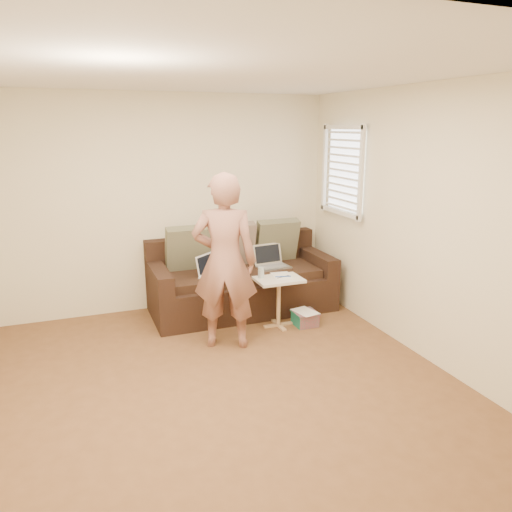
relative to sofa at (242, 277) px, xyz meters
name	(u,v)px	position (x,y,z in m)	size (l,w,h in m)	color
floor	(228,390)	(-0.76, -1.77, -0.42)	(4.50, 4.50, 0.00)	brown
ceiling	(222,71)	(-0.76, -1.77, 2.18)	(4.50, 4.50, 0.00)	white
wall_back	(169,204)	(-0.76, 0.48, 0.87)	(4.00, 4.00, 0.00)	beige
wall_front	(401,370)	(-0.76, -4.03, 0.87)	(4.00, 4.00, 0.00)	beige
wall_right	(429,226)	(1.24, -1.77, 0.87)	(4.50, 4.50, 0.00)	beige
window_blinds	(343,171)	(1.19, -0.27, 1.28)	(0.12, 0.88, 1.08)	white
sofa	(242,277)	(0.00, 0.00, 0.00)	(2.20, 0.95, 0.85)	black
pillow_left	(189,248)	(-0.60, 0.21, 0.37)	(0.55, 0.14, 0.55)	#54563F
pillow_mid	(233,245)	(-0.05, 0.21, 0.37)	(0.55, 0.14, 0.55)	brown
pillow_right	(277,241)	(0.55, 0.22, 0.37)	(0.55, 0.14, 0.55)	#54563F
laptop_silver	(274,268)	(0.39, -0.06, 0.10)	(0.39, 0.28, 0.26)	#B7BABC
laptop_white	(216,276)	(-0.38, -0.16, 0.10)	(0.36, 0.26, 0.26)	white
person	(225,262)	(-0.49, -0.89, 0.47)	(0.66, 0.44, 1.80)	#975552
side_table	(279,302)	(0.22, -0.62, -0.14)	(0.52, 0.36, 0.57)	silver
drinking_glass	(261,273)	(0.04, -0.53, 0.20)	(0.07, 0.07, 0.12)	silver
scissors	(283,277)	(0.28, -0.61, 0.15)	(0.18, 0.10, 0.02)	silver
paper_on_table	(282,276)	(0.29, -0.56, 0.14)	(0.21, 0.30, 0.00)	white
striped_box	(305,318)	(0.51, -0.72, -0.34)	(0.27, 0.27, 0.17)	#BB1C45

